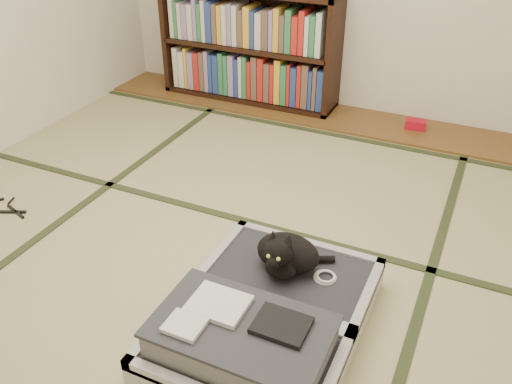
% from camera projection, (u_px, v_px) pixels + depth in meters
% --- Properties ---
extents(floor, '(4.50, 4.50, 0.00)m').
position_uv_depth(floor, '(219.00, 264.00, 2.78)').
color(floor, '#C1BE81').
rests_on(floor, ground).
extents(wood_strip, '(4.00, 0.50, 0.02)m').
position_uv_depth(wood_strip, '(337.00, 118.00, 4.31)').
color(wood_strip, brown).
rests_on(wood_strip, ground).
extents(red_item, '(0.16, 0.11, 0.07)m').
position_uv_depth(red_item, '(416.00, 124.00, 4.10)').
color(red_item, '#B60E21').
rests_on(red_item, wood_strip).
extents(tatami_borders, '(4.00, 4.50, 0.01)m').
position_uv_depth(tatami_borders, '(259.00, 214.00, 3.16)').
color(tatami_borders, '#2D381E').
rests_on(tatami_borders, ground).
extents(bookcase, '(1.48, 0.34, 0.95)m').
position_uv_depth(bookcase, '(249.00, 48.00, 4.42)').
color(bookcase, black).
rests_on(bookcase, wood_strip).
extents(suitcase, '(0.77, 1.02, 0.30)m').
position_uv_depth(suitcase, '(263.00, 321.00, 2.28)').
color(suitcase, '#B9BABE').
rests_on(suitcase, floor).
extents(cat, '(0.34, 0.34, 0.28)m').
position_uv_depth(cat, '(286.00, 255.00, 2.44)').
color(cat, black).
rests_on(cat, suitcase).
extents(cable_coil, '(0.11, 0.11, 0.03)m').
position_uv_depth(cable_coil, '(325.00, 277.00, 2.45)').
color(cable_coil, white).
rests_on(cable_coil, suitcase).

